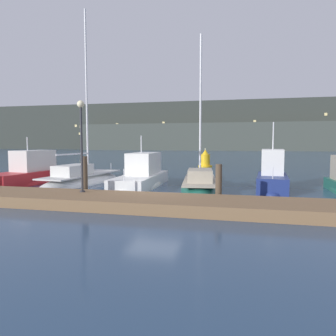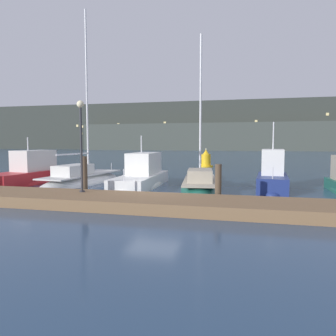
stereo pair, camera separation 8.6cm
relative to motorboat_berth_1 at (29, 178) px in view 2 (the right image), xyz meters
name	(u,v)px [view 2 (the right image)]	position (x,y,z in m)	size (l,w,h in m)	color
ground_plane	(153,198)	(9.28, -3.12, -0.38)	(400.00, 400.00, 0.00)	navy
dock	(136,202)	(9.28, -5.57, -0.15)	(28.87, 2.80, 0.45)	brown
mooring_pile_1	(85,177)	(6.09, -3.92, 0.61)	(0.28, 0.28, 1.99)	#4C3D2D
mooring_pile_2	(218,184)	(12.46, -3.92, 0.48)	(0.28, 0.28, 1.72)	#4C3D2D
motorboat_berth_1	(29,178)	(0.00, 0.00, 0.00)	(2.68, 6.43, 3.57)	red
sailboat_berth_2	(82,181)	(3.33, 0.83, -0.24)	(2.96, 8.31, 11.74)	white
motorboat_berth_3	(142,181)	(7.44, 0.56, -0.06)	(2.38, 7.22, 3.70)	white
sailboat_berth_4	(200,187)	(11.04, 0.22, -0.26)	(3.16, 7.36, 9.44)	#195647
motorboat_berth_5	(272,182)	(14.99, 0.86, 0.07)	(1.96, 4.83, 4.27)	navy
channel_buoy	(206,160)	(9.18, 16.85, 0.36)	(1.49, 1.49, 1.98)	gold
dock_lamppost	(81,131)	(6.54, -4.99, 2.76)	(0.32, 0.32, 4.03)	#2D2D33
hillside_backdrop	(249,128)	(13.12, 93.37, 6.90)	(240.00, 23.00, 15.80)	#333833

